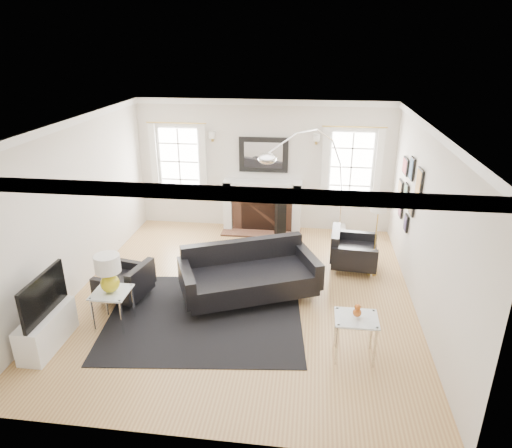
# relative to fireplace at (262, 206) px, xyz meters

# --- Properties ---
(floor) EXTENTS (6.00, 6.00, 0.00)m
(floor) POSITION_rel_fireplace_xyz_m (0.00, -2.79, -0.54)
(floor) COLOR #A67445
(floor) RESTS_ON ground
(back_wall) EXTENTS (5.50, 0.04, 2.80)m
(back_wall) POSITION_rel_fireplace_xyz_m (0.00, 0.21, 0.86)
(back_wall) COLOR silver
(back_wall) RESTS_ON floor
(front_wall) EXTENTS (5.50, 0.04, 2.80)m
(front_wall) POSITION_rel_fireplace_xyz_m (0.00, -5.79, 0.86)
(front_wall) COLOR silver
(front_wall) RESTS_ON floor
(left_wall) EXTENTS (0.04, 6.00, 2.80)m
(left_wall) POSITION_rel_fireplace_xyz_m (-2.75, -2.79, 0.86)
(left_wall) COLOR silver
(left_wall) RESTS_ON floor
(right_wall) EXTENTS (0.04, 6.00, 2.80)m
(right_wall) POSITION_rel_fireplace_xyz_m (2.75, -2.79, 0.86)
(right_wall) COLOR silver
(right_wall) RESTS_ON floor
(ceiling) EXTENTS (5.50, 6.00, 0.02)m
(ceiling) POSITION_rel_fireplace_xyz_m (0.00, -2.79, 2.26)
(ceiling) COLOR white
(ceiling) RESTS_ON back_wall
(crown_molding) EXTENTS (5.50, 6.00, 0.12)m
(crown_molding) POSITION_rel_fireplace_xyz_m (0.00, -2.79, 2.20)
(crown_molding) COLOR white
(crown_molding) RESTS_ON back_wall
(fireplace) EXTENTS (1.70, 0.69, 1.11)m
(fireplace) POSITION_rel_fireplace_xyz_m (0.00, 0.00, 0.00)
(fireplace) COLOR white
(fireplace) RESTS_ON floor
(mantel_mirror) EXTENTS (1.05, 0.07, 0.75)m
(mantel_mirror) POSITION_rel_fireplace_xyz_m (0.00, 0.16, 1.11)
(mantel_mirror) COLOR black
(mantel_mirror) RESTS_ON back_wall
(window_left) EXTENTS (1.24, 0.15, 1.62)m
(window_left) POSITION_rel_fireplace_xyz_m (-1.85, 0.16, 0.92)
(window_left) COLOR white
(window_left) RESTS_ON back_wall
(window_right) EXTENTS (1.24, 0.15, 1.62)m
(window_right) POSITION_rel_fireplace_xyz_m (1.85, 0.16, 0.92)
(window_right) COLOR white
(window_right) RESTS_ON back_wall
(gallery_wall) EXTENTS (0.04, 1.73, 1.29)m
(gallery_wall) POSITION_rel_fireplace_xyz_m (2.72, -1.50, 0.99)
(gallery_wall) COLOR black
(gallery_wall) RESTS_ON right_wall
(tv_unit) EXTENTS (0.35, 1.00, 1.09)m
(tv_unit) POSITION_rel_fireplace_xyz_m (-2.44, -4.49, -0.21)
(tv_unit) COLOR white
(tv_unit) RESTS_ON floor
(area_rug) EXTENTS (3.16, 2.73, 0.01)m
(area_rug) POSITION_rel_fireplace_xyz_m (-0.48, -3.52, -0.54)
(area_rug) COLOR black
(area_rug) RESTS_ON floor
(sofa) EXTENTS (2.38, 1.76, 0.71)m
(sofa) POSITION_rel_fireplace_xyz_m (0.09, -2.84, -0.16)
(sofa) COLOR black
(sofa) RESTS_ON floor
(armchair_left) EXTENTS (0.85, 0.92, 0.53)m
(armchair_left) POSITION_rel_fireplace_xyz_m (-1.81, -3.21, -0.24)
(armchair_left) COLOR black
(armchair_left) RESTS_ON floor
(armchair_right) EXTENTS (0.88, 0.96, 0.61)m
(armchair_right) POSITION_rel_fireplace_xyz_m (1.82, -1.65, -0.20)
(armchair_right) COLOR black
(armchair_right) RESTS_ON floor
(coffee_table) EXTENTS (0.99, 0.99, 0.44)m
(coffee_table) POSITION_rel_fireplace_xyz_m (-0.23, -2.88, -0.14)
(coffee_table) COLOR silver
(coffee_table) RESTS_ON floor
(side_table_left) EXTENTS (0.51, 0.51, 0.56)m
(side_table_left) POSITION_rel_fireplace_xyz_m (-1.75, -3.91, -0.09)
(side_table_left) COLOR silver
(side_table_left) RESTS_ON floor
(nesting_table) EXTENTS (0.55, 0.47, 0.61)m
(nesting_table) POSITION_rel_fireplace_xyz_m (1.70, -4.21, -0.05)
(nesting_table) COLOR silver
(nesting_table) RESTS_ON floor
(gourd_lamp) EXTENTS (0.36, 0.36, 0.58)m
(gourd_lamp) POSITION_rel_fireplace_xyz_m (-1.75, -3.91, 0.35)
(gourd_lamp) COLOR gold
(gourd_lamp) RESTS_ON side_table_left
(orange_vase) EXTENTS (0.11, 0.11, 0.18)m
(orange_vase) POSITION_rel_fireplace_xyz_m (1.70, -4.21, 0.17)
(orange_vase) COLOR #B85417
(orange_vase) RESTS_ON nesting_table
(arc_floor_lamp) EXTENTS (1.75, 1.62, 2.47)m
(arc_floor_lamp) POSITION_rel_fireplace_xyz_m (0.96, -0.76, 0.79)
(arc_floor_lamp) COLOR silver
(arc_floor_lamp) RESTS_ON floor
(stick_floor_lamp) EXTENTS (0.29, 0.29, 1.44)m
(stick_floor_lamp) POSITION_rel_fireplace_xyz_m (2.20, -1.81, 0.71)
(stick_floor_lamp) COLOR gold
(stick_floor_lamp) RESTS_ON floor
(speaker_tower) EXTENTS (0.25, 0.25, 0.96)m
(speaker_tower) POSITION_rel_fireplace_xyz_m (0.44, -0.52, -0.06)
(speaker_tower) COLOR black
(speaker_tower) RESTS_ON floor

